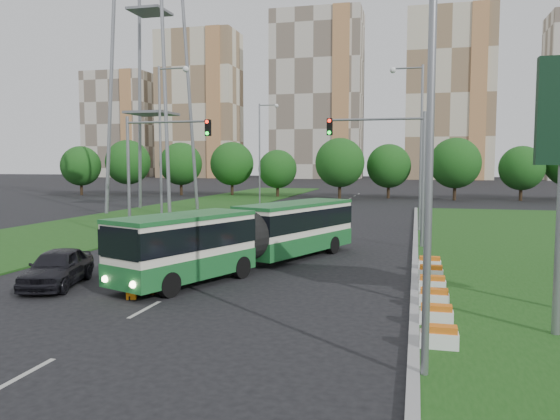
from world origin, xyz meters
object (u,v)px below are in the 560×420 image
(traffic_mast_median, at_px, (395,158))
(pedestrian, at_px, (153,273))
(car_left_far, at_px, (211,221))
(car_left_near, at_px, (57,267))
(shopping_trolley, at_px, (131,291))
(articulated_bus, at_px, (247,235))
(traffic_mast_left, at_px, (151,158))

(traffic_mast_median, relative_size, pedestrian, 4.83)
(traffic_mast_median, bearing_deg, car_left_far, 159.75)
(car_left_near, relative_size, car_left_far, 0.98)
(traffic_mast_median, height_order, car_left_far, traffic_mast_median)
(traffic_mast_median, bearing_deg, shopping_trolley, -121.20)
(articulated_bus, bearing_deg, traffic_mast_median, 71.60)
(car_left_near, relative_size, pedestrian, 2.76)
(traffic_mast_median, distance_m, shopping_trolley, 18.01)
(car_left_far, height_order, shopping_trolley, car_left_far)
(car_left_far, bearing_deg, traffic_mast_left, -111.95)
(traffic_mast_median, height_order, pedestrian, traffic_mast_median)
(articulated_bus, bearing_deg, traffic_mast_left, 162.86)
(traffic_mast_left, distance_m, pedestrian, 15.14)
(car_left_near, height_order, shopping_trolley, car_left_near)
(traffic_mast_left, xyz_separation_m, car_left_near, (2.17, -12.59, -4.57))
(car_left_near, height_order, pedestrian, pedestrian)
(traffic_mast_left, bearing_deg, car_left_near, -80.20)
(car_left_near, relative_size, shopping_trolley, 7.66)
(articulated_bus, bearing_deg, shopping_trolley, -86.91)
(traffic_mast_median, height_order, shopping_trolley, traffic_mast_median)
(traffic_mast_left, height_order, car_left_far, traffic_mast_left)
(traffic_mast_median, bearing_deg, articulated_bus, -130.10)
(shopping_trolley, bearing_deg, articulated_bus, 52.19)
(traffic_mast_median, relative_size, car_left_near, 1.75)
(car_left_near, bearing_deg, shopping_trolley, -31.35)
(articulated_bus, height_order, pedestrian, articulated_bus)
(traffic_mast_left, xyz_separation_m, pedestrian, (6.60, -12.85, -4.52))
(pedestrian, bearing_deg, shopping_trolley, 146.09)
(articulated_bus, distance_m, car_left_far, 14.61)
(traffic_mast_median, relative_size, shopping_trolley, 13.43)
(pedestrian, xyz_separation_m, shopping_trolley, (-0.40, -0.93, -0.53))
(articulated_bus, height_order, shopping_trolley, articulated_bus)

